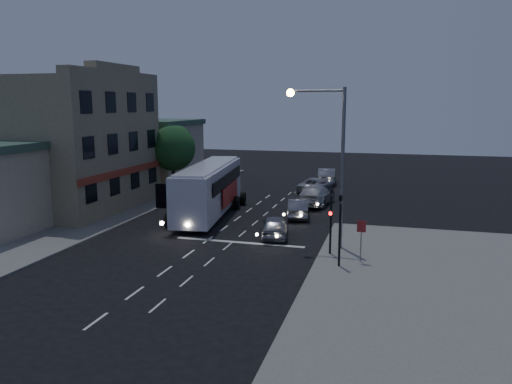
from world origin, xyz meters
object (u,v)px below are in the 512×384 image
(tour_bus, at_px, (209,188))
(car_sedan_c, at_px, (316,185))
(car_sedan_a, at_px, (298,208))
(car_extra, at_px, (327,176))
(street_tree, at_px, (173,146))
(traffic_signal_main, at_px, (331,213))
(car_suv, at_px, (275,226))
(traffic_signal_side, at_px, (340,222))
(car_sedan_b, at_px, (316,195))
(streetlight, at_px, (331,149))
(regulatory_sign, at_px, (361,234))

(tour_bus, distance_m, car_sedan_c, 13.30)
(tour_bus, height_order, car_sedan_a, tour_bus)
(car_sedan_c, relative_size, car_extra, 1.04)
(car_extra, height_order, street_tree, street_tree)
(car_sedan_c, bearing_deg, car_extra, -83.57)
(car_sedan_a, distance_m, car_sedan_c, 10.66)
(traffic_signal_main, bearing_deg, car_suv, 141.61)
(car_sedan_c, distance_m, traffic_signal_side, 21.94)
(tour_bus, xyz_separation_m, car_sedan_b, (7.04, 5.93, -1.25))
(car_sedan_c, height_order, traffic_signal_side, traffic_signal_side)
(car_sedan_b, height_order, streetlight, streetlight)
(car_sedan_b, xyz_separation_m, traffic_signal_side, (3.60, -15.68, 1.61))
(car_sedan_a, relative_size, car_extra, 0.84)
(street_tree, bearing_deg, streetlight, -39.51)
(car_sedan_a, xyz_separation_m, streetlight, (3.17, -7.37, 5.05))
(traffic_signal_main, height_order, regulatory_sign, traffic_signal_main)
(car_sedan_c, bearing_deg, regulatory_sign, 114.07)
(car_sedan_a, xyz_separation_m, car_sedan_c, (-0.29, 10.66, 0.03))
(traffic_signal_main, xyz_separation_m, regulatory_sign, (1.70, -1.01, -0.82))
(car_suv, height_order, streetlight, streetlight)
(car_sedan_a, relative_size, car_sedan_b, 0.74)
(car_sedan_c, bearing_deg, traffic_signal_main, 110.06)
(car_sedan_a, bearing_deg, car_extra, -99.78)
(traffic_signal_main, xyz_separation_m, traffic_signal_side, (0.70, -1.98, 0.00))
(tour_bus, relative_size, traffic_signal_side, 3.09)
(traffic_signal_main, bearing_deg, street_tree, 137.97)
(car_sedan_a, bearing_deg, traffic_signal_side, 101.10)
(car_sedan_b, relative_size, regulatory_sign, 2.55)
(tour_bus, distance_m, regulatory_sign, 14.60)
(car_sedan_a, relative_size, traffic_signal_side, 1.01)
(traffic_signal_main, distance_m, traffic_signal_side, 2.10)
(tour_bus, bearing_deg, car_sedan_c, 54.28)
(car_suv, xyz_separation_m, car_sedan_b, (0.91, 10.68, 0.13))
(regulatory_sign, height_order, street_tree, street_tree)
(regulatory_sign, bearing_deg, streetlight, 128.75)
(street_tree, bearing_deg, regulatory_sign, -41.08)
(car_sedan_b, bearing_deg, car_sedan_c, -76.74)
(traffic_signal_main, relative_size, streetlight, 0.46)
(traffic_signal_side, distance_m, regulatory_sign, 1.61)
(traffic_signal_main, distance_m, regulatory_sign, 2.14)
(traffic_signal_main, bearing_deg, car_sedan_c, 100.83)
(traffic_signal_side, relative_size, regulatory_sign, 1.86)
(tour_bus, height_order, car_sedan_b, tour_bus)
(car_suv, xyz_separation_m, traffic_signal_main, (3.81, -3.02, 1.74))
(streetlight, bearing_deg, car_suv, 155.79)
(tour_bus, relative_size, car_suv, 3.16)
(car_sedan_b, bearing_deg, regulatory_sign, 112.57)
(regulatory_sign, height_order, streetlight, streetlight)
(car_sedan_b, distance_m, street_tree, 13.43)
(car_extra, relative_size, traffic_signal_main, 1.20)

